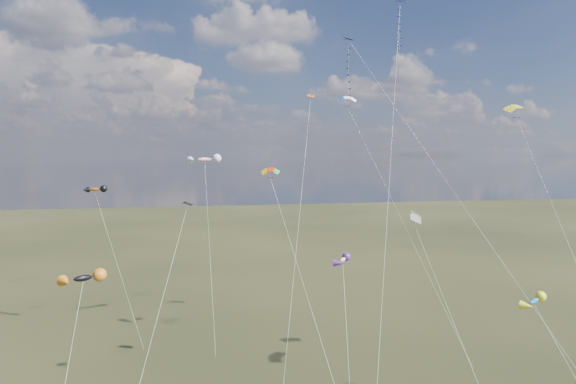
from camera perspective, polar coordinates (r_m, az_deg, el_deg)
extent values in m
cube|color=black|center=(59.07, 6.77, 16.51)|extent=(1.29, 1.30, 0.32)
cylinder|color=silver|center=(50.87, 19.16, -1.76)|extent=(15.65, 22.77, 35.45)
cube|color=#080E43|center=(60.10, 12.36, 20.01)|extent=(1.15, 1.12, 0.38)
cylinder|color=silver|center=(47.03, 11.15, 0.29)|extent=(10.25, 19.22, 39.30)
cube|color=black|center=(49.23, -11.07, -1.28)|extent=(1.07, 1.10, 0.32)
cylinder|color=silver|center=(45.14, -14.39, -13.60)|extent=(5.57, 12.06, 18.17)
cube|color=#DD610E|center=(59.14, 2.55, 10.63)|extent=(0.87, 0.80, 0.37)
cylinder|color=silver|center=(51.41, 1.07, -4.84)|extent=(6.52, 14.84, 29.45)
cylinder|color=silver|center=(62.29, 12.75, -2.99)|extent=(8.58, 17.36, 30.28)
cube|color=#332316|center=(60.65, 20.00, -18.08)|extent=(0.10, 0.10, 0.12)
cylinder|color=silver|center=(48.49, 18.09, -13.22)|extent=(1.09, 13.85, 16.89)
cylinder|color=silver|center=(45.71, 2.22, -11.23)|extent=(3.53, 17.41, 21.26)
ellipsoid|color=black|center=(45.73, -21.83, -8.88)|extent=(3.27, 2.57, 1.17)
cylinder|color=silver|center=(44.13, -23.39, -18.02)|extent=(1.38, 7.69, 12.68)
ellipsoid|color=#BF570E|center=(70.59, -20.70, 0.28)|extent=(3.10, 2.19, 1.02)
cylinder|color=silver|center=(66.98, -18.37, -7.78)|extent=(6.39, 8.96, 18.35)
cube|color=#332316|center=(64.93, -15.72, -16.47)|extent=(0.10, 0.10, 0.12)
ellipsoid|color=silver|center=(43.91, 6.11, -7.47)|extent=(1.97, 2.38, 0.79)
cylinder|color=silver|center=(41.58, 6.73, -18.19)|extent=(1.95, 8.97, 13.93)
ellipsoid|color=red|center=(68.78, -9.25, 3.60)|extent=(4.12, 2.51, 1.31)
cylinder|color=silver|center=(63.74, -8.69, -6.45)|extent=(0.41, 12.25, 22.19)
cube|color=#332316|center=(60.95, -8.03, -17.76)|extent=(0.10, 0.10, 0.12)
ellipsoid|color=blue|center=(36.99, 25.68, -10.88)|extent=(2.54, 2.01, 0.77)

